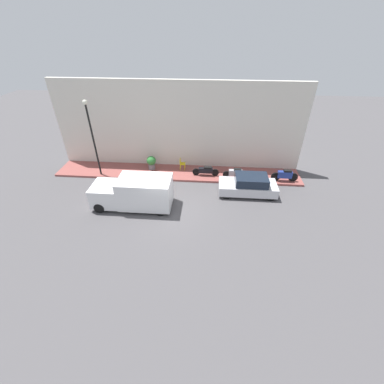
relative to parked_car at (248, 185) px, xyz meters
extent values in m
plane|color=#514F51|center=(-2.18, 5.07, -0.65)|extent=(60.00, 60.00, 0.00)
cube|color=#934C47|center=(2.30, 5.07, -0.58)|extent=(2.31, 18.28, 0.15)
cube|color=silver|center=(3.61, 5.07, 2.60)|extent=(0.30, 18.28, 6.50)
cube|color=silver|center=(0.00, 0.05, -0.16)|extent=(1.64, 3.81, 0.62)
cube|color=#192333|center=(0.00, -0.14, 0.43)|extent=(1.45, 2.10, 0.56)
cylinder|color=black|center=(-0.70, 1.49, -0.33)|extent=(0.20, 0.64, 0.64)
cylinder|color=black|center=(0.70, 1.49, -0.33)|extent=(0.20, 0.64, 0.64)
cylinder|color=black|center=(-0.70, -1.38, -0.33)|extent=(0.20, 0.64, 0.64)
cylinder|color=black|center=(0.70, -1.38, -0.33)|extent=(0.20, 0.64, 0.64)
cube|color=white|center=(-1.93, 6.48, 0.43)|extent=(1.92, 3.17, 1.81)
cube|color=white|center=(-1.93, 8.92, 0.16)|extent=(1.82, 1.71, 1.26)
cube|color=#192333|center=(-1.93, 9.17, 0.51)|extent=(1.63, 0.94, 0.51)
cylinder|color=black|center=(-2.75, 9.20, -0.33)|extent=(0.22, 0.64, 0.64)
cylinder|color=black|center=(-1.10, 9.20, -0.33)|extent=(0.22, 0.64, 0.64)
cylinder|color=black|center=(-2.75, 5.46, -0.33)|extent=(0.22, 0.64, 0.64)
cylinder|color=black|center=(-1.10, 5.46, -0.33)|extent=(0.22, 0.64, 0.64)
cube|color=navy|center=(1.60, -2.71, 0.02)|extent=(0.30, 1.00, 0.49)
cube|color=black|center=(1.60, -2.85, 0.32)|extent=(0.27, 0.54, 0.12)
cylinder|color=black|center=(1.60, -2.10, -0.18)|extent=(0.10, 0.65, 0.65)
cylinder|color=black|center=(1.60, -3.33, -0.18)|extent=(0.10, 0.65, 0.65)
cube|color=#B7B7BF|center=(1.74, 0.75, -0.06)|extent=(0.30, 0.96, 0.42)
cube|color=black|center=(1.74, 0.62, 0.21)|extent=(0.27, 0.53, 0.12)
cylinder|color=black|center=(1.74, 1.38, -0.23)|extent=(0.10, 0.54, 0.54)
cylinder|color=black|center=(1.74, 0.12, -0.23)|extent=(0.10, 0.54, 0.54)
cube|color=black|center=(1.96, 2.91, -0.09)|extent=(0.30, 1.04, 0.38)
cube|color=black|center=(1.96, 2.77, 0.16)|extent=(0.27, 0.57, 0.12)
cylinder|color=black|center=(1.96, 3.62, -0.24)|extent=(0.10, 0.53, 0.53)
cylinder|color=black|center=(1.96, 2.20, -0.24)|extent=(0.10, 0.53, 0.53)
cylinder|color=black|center=(1.51, 10.74, 2.09)|extent=(0.12, 0.12, 5.19)
sphere|color=silver|center=(1.51, 10.74, 4.78)|extent=(0.32, 0.32, 0.32)
cylinder|color=slate|center=(2.64, 7.10, -0.29)|extent=(0.51, 0.51, 0.42)
sphere|color=#337F38|center=(2.64, 7.10, 0.20)|extent=(0.70, 0.70, 0.70)
cube|color=yellow|center=(2.75, 4.71, -0.02)|extent=(0.40, 0.40, 0.04)
cube|color=yellow|center=(2.75, 4.89, 0.19)|extent=(0.40, 0.04, 0.38)
cylinder|color=yellow|center=(2.58, 4.54, -0.27)|extent=(0.04, 0.04, 0.46)
cylinder|color=yellow|center=(2.93, 4.54, -0.27)|extent=(0.04, 0.04, 0.46)
cylinder|color=yellow|center=(2.58, 4.89, -0.27)|extent=(0.04, 0.04, 0.46)
cylinder|color=yellow|center=(2.93, 4.89, -0.27)|extent=(0.04, 0.04, 0.46)
camera|label=1|loc=(-14.61, 2.62, 9.20)|focal=24.00mm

